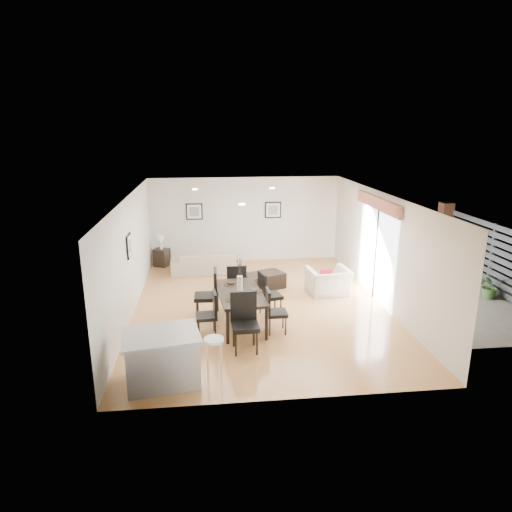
{
  "coord_description": "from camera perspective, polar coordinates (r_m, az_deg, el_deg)",
  "views": [
    {
      "loc": [
        -1.26,
        -10.3,
        4.21
      ],
      "look_at": [
        -0.05,
        0.4,
        1.15
      ],
      "focal_mm": 32.0,
      "sensor_mm": 36.0,
      "label": 1
    }
  ],
  "objects": [
    {
      "name": "wall_front",
      "position": [
        7.03,
        4.47,
        -8.2
      ],
      "size": [
        6.0,
        0.04,
        2.7
      ],
      "primitive_type": "cube",
      "color": "silver",
      "rests_on": "ground"
    },
    {
      "name": "coffee_table",
      "position": [
        12.32,
        0.98,
        -3.11
      ],
      "size": [
        1.22,
        1.0,
        0.42
      ],
      "primitive_type": "cube",
      "rotation": [
        0.0,
        0.0,
        0.41
      ],
      "color": "black",
      "rests_on": "ground"
    },
    {
      "name": "dining_table",
      "position": [
        9.94,
        -2.03,
        -4.91
      ],
      "size": [
        1.09,
        1.92,
        0.77
      ],
      "rotation": [
        0.0,
        0.0,
        0.09
      ],
      "color": "black",
      "rests_on": "ground"
    },
    {
      "name": "framed_print_back_right",
      "position": [
        14.66,
        2.14,
        5.77
      ],
      "size": [
        0.52,
        0.04,
        0.52
      ],
      "color": "black",
      "rests_on": "wall_back"
    },
    {
      "name": "bar_stool",
      "position": [
        7.92,
        -5.28,
        -10.92
      ],
      "size": [
        0.35,
        0.35,
        0.76
      ],
      "color": "white",
      "rests_on": "ground"
    },
    {
      "name": "side_table",
      "position": [
        14.57,
        -11.69,
        -0.17
      ],
      "size": [
        0.54,
        0.54,
        0.55
      ],
      "primitive_type": "cube",
      "rotation": [
        0.0,
        0.0,
        -0.4
      ],
      "color": "black",
      "rests_on": "ground"
    },
    {
      "name": "framed_print_back_left",
      "position": [
        14.51,
        -7.72,
        5.52
      ],
      "size": [
        0.52,
        0.04,
        0.52
      ],
      "color": "black",
      "rests_on": "wall_back"
    },
    {
      "name": "courtyard",
      "position": [
        13.81,
        26.33,
        0.39
      ],
      "size": [
        6.0,
        6.0,
        2.0
      ],
      "color": "gray",
      "rests_on": "ground"
    },
    {
      "name": "framed_print_left_wall",
      "position": [
        10.56,
        -15.57,
        1.22
      ],
      "size": [
        0.04,
        0.52,
        0.52
      ],
      "rotation": [
        0.0,
        0.0,
        1.57
      ],
      "color": "black",
      "rests_on": "wall_left"
    },
    {
      "name": "armchair",
      "position": [
        12.03,
        9.01,
        -3.15
      ],
      "size": [
        1.13,
        1.01,
        0.68
      ],
      "primitive_type": "imported",
      "rotation": [
        0.0,
        0.0,
        3.24
      ],
      "color": "silver",
      "rests_on": "ground"
    },
    {
      "name": "vase",
      "position": [
        9.8,
        -2.05,
        -2.66
      ],
      "size": [
        0.82,
        1.33,
        0.75
      ],
      "color": "white",
      "rests_on": "dining_table"
    },
    {
      "name": "dining_chair_enear",
      "position": [
        9.64,
        2.11,
        -6.59
      ],
      "size": [
        0.43,
        0.43,
        0.96
      ],
      "rotation": [
        0.0,
        0.0,
        1.57
      ],
      "color": "black",
      "rests_on": "ground"
    },
    {
      "name": "courtyard_plant_b",
      "position": [
        13.87,
        23.09,
        -1.67
      ],
      "size": [
        0.45,
        0.45,
        0.68
      ],
      "primitive_type": "imported",
      "rotation": [
        0.0,
        0.0,
        -0.18
      ],
      "color": "#3B5E28",
      "rests_on": "ground"
    },
    {
      "name": "ceiling",
      "position": [
        10.49,
        0.52,
        7.56
      ],
      "size": [
        6.0,
        8.0,
        0.02
      ],
      "primitive_type": "cube",
      "color": "white",
      "rests_on": "wall_back"
    },
    {
      "name": "dining_chair_head",
      "position": [
        8.91,
        -1.47,
        -7.78
      ],
      "size": [
        0.53,
        0.53,
        1.15
      ],
      "rotation": [
        0.0,
        0.0,
        0.04
      ],
      "color": "black",
      "rests_on": "ground"
    },
    {
      "name": "wall_right",
      "position": [
        11.51,
        15.5,
        0.86
      ],
      "size": [
        0.04,
        8.0,
        2.7
      ],
      "primitive_type": "cube",
      "color": "silver",
      "rests_on": "ground"
    },
    {
      "name": "dining_chair_wnear",
      "position": [
        9.55,
        -5.76,
        -6.9
      ],
      "size": [
        0.46,
        0.46,
        0.95
      ],
      "rotation": [
        0.0,
        0.0,
        -1.5
      ],
      "color": "black",
      "rests_on": "ground"
    },
    {
      "name": "wall_back",
      "position": [
        14.64,
        -1.39,
        4.56
      ],
      "size": [
        6.0,
        0.04,
        2.7
      ],
      "primitive_type": "cube",
      "color": "silver",
      "rests_on": "ground"
    },
    {
      "name": "wall_left",
      "position": [
        10.83,
        -15.45,
        -0.06
      ],
      "size": [
        0.04,
        8.0,
        2.7
      ],
      "primitive_type": "cube",
      "color": "silver",
      "rests_on": "ground"
    },
    {
      "name": "dining_chair_efar",
      "position": [
        10.45,
        1.36,
        -4.47
      ],
      "size": [
        0.56,
        0.56,
        1.05
      ],
      "rotation": [
        0.0,
        0.0,
        1.79
      ],
      "color": "black",
      "rests_on": "ground"
    },
    {
      "name": "courtyard_plant_a",
      "position": [
        13.02,
        27.26,
        -3.35
      ],
      "size": [
        0.64,
        0.57,
        0.65
      ],
      "primitive_type": "imported",
      "rotation": [
        0.0,
        0.0,
        -0.12
      ],
      "color": "#3B5E28",
      "rests_on": "ground"
    },
    {
      "name": "table_lamp",
      "position": [
        14.43,
        -11.81,
        1.89
      ],
      "size": [
        0.22,
        0.22,
        0.41
      ],
      "color": "white",
      "rests_on": "side_table"
    },
    {
      "name": "cushion",
      "position": [
        11.85,
        8.73,
        -2.41
      ],
      "size": [
        0.32,
        0.16,
        0.3
      ],
      "primitive_type": "cube",
      "rotation": [
        0.0,
        0.0,
        3.36
      ],
      "color": "maroon",
      "rests_on": "armchair"
    },
    {
      "name": "dining_chair_foot",
      "position": [
        11.04,
        -2.47,
        -3.37
      ],
      "size": [
        0.48,
        0.48,
        1.04
      ],
      "rotation": [
        0.0,
        0.0,
        3.16
      ],
      "color": "black",
      "rests_on": "ground"
    },
    {
      "name": "dining_chair_wfar",
      "position": [
        10.36,
        -5.76,
        -4.42
      ],
      "size": [
        0.53,
        0.53,
        1.14
      ],
      "rotation": [
        0.0,
        0.0,
        -1.6
      ],
      "color": "black",
      "rests_on": "ground"
    },
    {
      "name": "kitchen_island",
      "position": [
        8.05,
        -11.71,
        -12.34
      ],
      "size": [
        1.43,
        1.19,
        0.9
      ],
      "rotation": [
        0.0,
        0.0,
        0.17
      ],
      "color": "silver",
      "rests_on": "ground"
    },
    {
      "name": "sofa",
      "position": [
        13.7,
        -6.11,
        -0.79
      ],
      "size": [
        2.17,
        0.91,
        0.63
      ],
      "primitive_type": "imported",
      "rotation": [
        0.0,
        0.0,
        3.17
      ],
      "color": "#A49785",
      "rests_on": "ground"
    },
    {
      "name": "sliding_door",
      "position": [
        11.69,
        14.88,
        2.72
      ],
      "size": [
        0.12,
        2.7,
        2.57
      ],
      "color": "white",
      "rests_on": "wall_right"
    },
    {
      "name": "ground",
      "position": [
        11.2,
        0.49,
        -6.24
      ],
      "size": [
        8.0,
        8.0,
        0.0
      ],
      "primitive_type": "plane",
      "color": "tan",
      "rests_on": "ground"
    }
  ]
}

